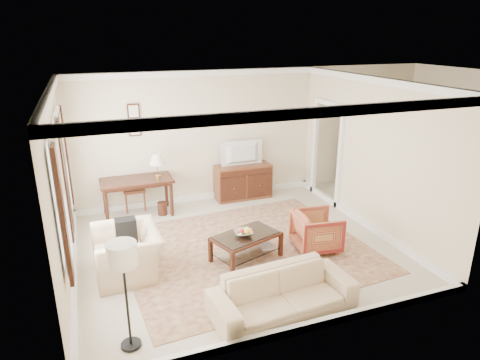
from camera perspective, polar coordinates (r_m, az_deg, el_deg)
room_shell at (r=6.95m, az=-0.70°, el=9.39°), size 5.51×5.01×2.91m
annex_bedroom at (r=10.71m, az=20.38°, el=-0.10°), size 3.00×2.70×2.90m
window_front at (r=6.14m, az=-22.77°, el=-2.40°), size 0.12×1.56×1.80m
window_rear at (r=7.66m, az=-22.48°, el=1.75°), size 0.12×1.56×1.80m
doorway at (r=9.74m, az=11.51°, el=3.42°), size 0.10×1.12×2.25m
rug at (r=7.65m, az=0.83°, el=-9.31°), size 4.37×3.82×0.01m
writing_desk at (r=9.04m, az=-13.60°, el=-0.56°), size 1.46×0.73×0.80m
desk_chair at (r=9.42m, az=-14.02°, el=-0.84°), size 0.53×0.53×1.05m
desk_lamp at (r=8.98m, az=-10.98°, el=1.92°), size 0.32×0.32×0.50m
framed_prints at (r=9.14m, az=-13.94°, el=7.80°), size 0.25×0.04×0.68m
sideboard at (r=9.83m, az=0.39°, el=-0.21°), size 1.28×0.49×0.79m
tv at (r=9.56m, az=0.44°, el=4.59°), size 0.92×0.53×0.12m
coffee_table at (r=7.21m, az=0.83°, el=-8.00°), size 1.26×0.97×0.47m
fruit_bowl at (r=7.10m, az=0.47°, el=-6.99°), size 0.42×0.42×0.10m
book_a at (r=7.30m, az=0.06°, el=-9.21°), size 0.22×0.23×0.38m
book_b at (r=7.41m, az=2.71°, el=-8.82°), size 0.28×0.06×0.38m
striped_armchair at (r=7.63m, az=10.19°, el=-6.51°), size 0.79×0.83×0.77m
club_armchair at (r=6.98m, az=-14.86°, el=-8.42°), size 0.77×1.16×0.99m
backpack at (r=6.92m, az=-14.97°, el=-6.36°), size 0.28×0.36×0.40m
sofa at (r=5.98m, az=5.77°, el=-14.02°), size 2.03×0.73×0.78m
floor_lamp at (r=5.13m, az=-15.36°, el=-10.55°), size 0.35×0.35×1.41m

